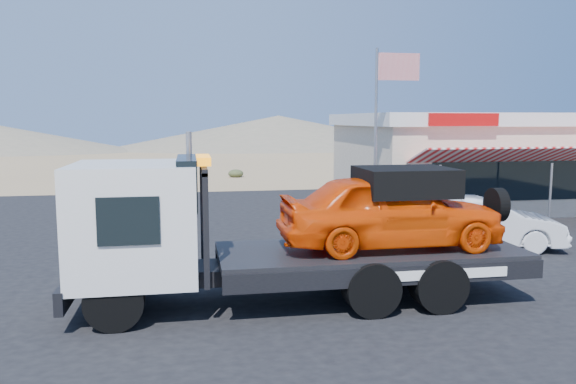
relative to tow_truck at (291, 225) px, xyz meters
name	(u,v)px	position (x,y,z in m)	size (l,w,h in m)	color
ground	(252,267)	(-0.47, 2.84, -1.60)	(120.00, 120.00, 0.00)	#947954
asphalt_lot	(306,239)	(1.53, 5.84, -1.59)	(32.00, 24.00, 0.02)	black
tow_truck	(291,225)	(0.00, 0.00, 0.00)	(8.87, 2.63, 2.96)	black
white_sedan	(483,223)	(6.25, 3.75, -0.86)	(1.52, 4.35, 1.43)	silver
jerky_store	(469,159)	(10.03, 11.81, 0.40)	(10.40, 9.97, 3.90)	beige
flagpole	(382,117)	(4.46, 7.34, 2.17)	(1.55, 0.10, 6.00)	#99999E
distant_hills	(117,135)	(-10.24, 57.98, 0.29)	(126.00, 48.00, 4.20)	#726B59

